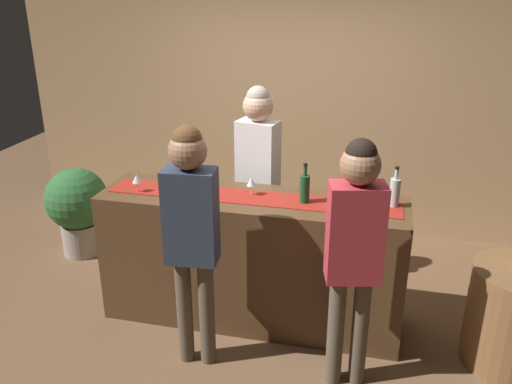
{
  "coord_description": "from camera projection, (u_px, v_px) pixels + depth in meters",
  "views": [
    {
      "loc": [
        0.89,
        -3.56,
        2.57
      ],
      "look_at": [
        0.04,
        0.0,
        1.1
      ],
      "focal_mm": 37.42,
      "sensor_mm": 36.0,
      "label": 1
    }
  ],
  "objects": [
    {
      "name": "potted_plant_tall",
      "position": [
        77.0,
        206.0,
        5.2
      ],
      "size": [
        0.6,
        0.6,
        0.88
      ],
      "color": "#9E9389",
      "rests_on": "ground"
    },
    {
      "name": "wine_bottle_clear",
      "position": [
        395.0,
        192.0,
        3.78
      ],
      "size": [
        0.07,
        0.07,
        0.3
      ],
      "color": "#B2C6C1",
      "rests_on": "bar_counter"
    },
    {
      "name": "bartender",
      "position": [
        258.0,
        165.0,
        4.5
      ],
      "size": [
        0.38,
        0.27,
        1.77
      ],
      "rotation": [
        0.0,
        0.0,
        2.91
      ],
      "color": "#26262B",
      "rests_on": "ground"
    },
    {
      "name": "wine_glass_near_customer",
      "position": [
        137.0,
        179.0,
        4.04
      ],
      "size": [
        0.07,
        0.07,
        0.14
      ],
      "color": "silver",
      "rests_on": "bar_counter"
    },
    {
      "name": "counter_runner_cloth",
      "position": [
        251.0,
        197.0,
        3.97
      ],
      "size": [
        2.2,
        0.28,
        0.01
      ],
      "primitive_type": "cube",
      "color": "maroon",
      "rests_on": "bar_counter"
    },
    {
      "name": "wine_bottle_green",
      "position": [
        305.0,
        188.0,
        3.85
      ],
      "size": [
        0.07,
        0.07,
        0.3
      ],
      "color": "#194723",
      "rests_on": "bar_counter"
    },
    {
      "name": "bar_counter",
      "position": [
        252.0,
        260.0,
        4.17
      ],
      "size": [
        2.32,
        0.6,
        1.05
      ],
      "primitive_type": "cube",
      "color": "#543821",
      "rests_on": "ground"
    },
    {
      "name": "back_wall",
      "position": [
        295.0,
        94.0,
        5.54
      ],
      "size": [
        6.0,
        0.12,
        2.9
      ],
      "primitive_type": "cube",
      "color": "tan",
      "rests_on": "ground"
    },
    {
      "name": "customer_sipping",
      "position": [
        355.0,
        241.0,
        3.28
      ],
      "size": [
        0.38,
        0.27,
        1.72
      ],
      "rotation": [
        0.0,
        0.0,
        0.23
      ],
      "color": "brown",
      "rests_on": "ground"
    },
    {
      "name": "ground_plane",
      "position": [
        252.0,
        316.0,
        4.37
      ],
      "size": [
        10.0,
        10.0,
        0.0
      ],
      "primitive_type": "plane",
      "color": "brown"
    },
    {
      "name": "wine_glass_mid_counter",
      "position": [
        251.0,
        182.0,
        3.98
      ],
      "size": [
        0.07,
        0.07,
        0.14
      ],
      "color": "silver",
      "rests_on": "bar_counter"
    },
    {
      "name": "customer_browsing",
      "position": [
        191.0,
        223.0,
        3.47
      ],
      "size": [
        0.36,
        0.24,
        1.74
      ],
      "rotation": [
        0.0,
        0.0,
        0.09
      ],
      "color": "brown",
      "rests_on": "ground"
    }
  ]
}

